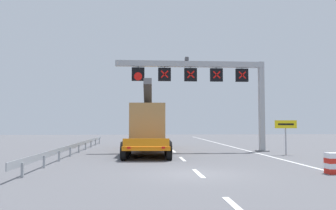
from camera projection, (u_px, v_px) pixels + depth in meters
name	position (u px, v px, depth m)	size (l,w,h in m)	color
ground	(194.00, 174.00, 14.66)	(112.00, 112.00, 0.00)	#5B5B60
lane_markings	(170.00, 148.00, 30.12)	(0.20, 45.61, 0.01)	silver
edge_line_right	(249.00, 151.00, 27.06)	(0.20, 63.00, 0.01)	silver
overhead_lane_gantry	(209.00, 78.00, 26.99)	(12.00, 0.90, 7.40)	#9EA0A5
heavy_haul_truck_orange	(149.00, 126.00, 27.71)	(3.40, 14.13, 5.30)	orange
exit_sign_yellow	(286.00, 128.00, 23.83)	(1.56, 0.15, 2.41)	#9EA0A5
guardrail_left	(78.00, 145.00, 25.68)	(0.13, 27.07, 0.76)	#999EA3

